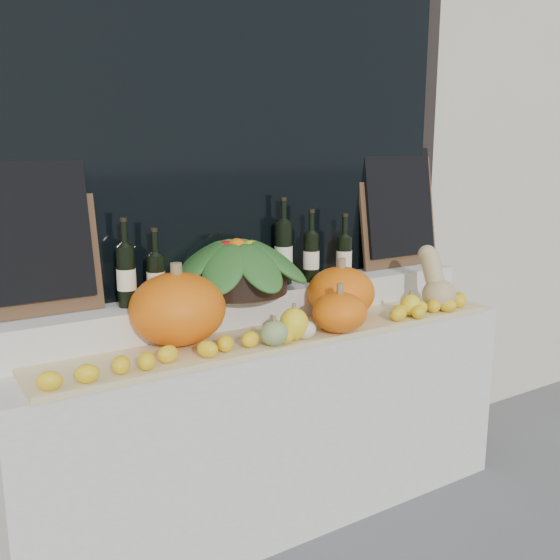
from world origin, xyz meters
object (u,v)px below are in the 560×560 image
(pumpkin_right, at_px, (341,293))
(wine_bottle_tall, at_px, (283,252))
(pumpkin_left, at_px, (178,309))
(butternut_squash, at_px, (436,284))
(produce_bowl, at_px, (237,265))

(pumpkin_right, bearing_deg, wine_bottle_tall, 123.41)
(pumpkin_left, height_order, wine_bottle_tall, wine_bottle_tall)
(butternut_squash, bearing_deg, pumpkin_left, 173.10)
(butternut_squash, distance_m, produce_bowl, 0.97)
(butternut_squash, distance_m, wine_bottle_tall, 0.75)
(pumpkin_right, relative_size, butternut_squash, 1.03)
(butternut_squash, relative_size, wine_bottle_tall, 0.74)
(pumpkin_right, bearing_deg, produce_bowl, 154.07)
(produce_bowl, bearing_deg, pumpkin_left, -155.70)
(butternut_squash, relative_size, produce_bowl, 0.44)
(pumpkin_left, relative_size, butternut_squash, 1.27)
(pumpkin_left, distance_m, butternut_squash, 1.27)
(pumpkin_left, bearing_deg, butternut_squash, -6.90)
(pumpkin_right, distance_m, wine_bottle_tall, 0.33)
(pumpkin_right, bearing_deg, butternut_squash, -12.52)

